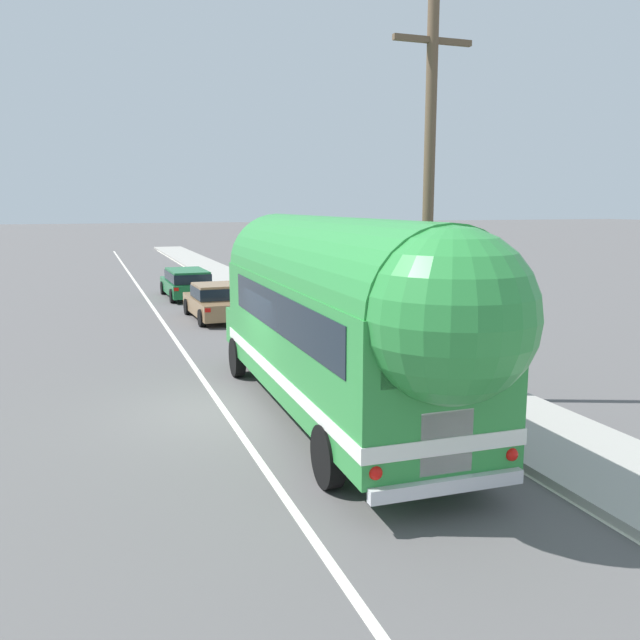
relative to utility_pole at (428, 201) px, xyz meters
The scene contains 7 objects.
ground_plane 6.28m from the utility_pole, behind, with size 300.00×300.00×0.00m, color #565454.
lane_markings 13.67m from the utility_pole, 101.40° to the left, with size 4.12×80.00×0.01m.
sidewalk_slab 11.57m from the utility_pole, 85.05° to the left, with size 2.67×90.00×0.15m, color #9E9B93.
utility_pole is the anchor object (origin of this frame).
painted_bus 3.40m from the utility_pole, 155.73° to the right, with size 2.78×11.68×4.12m.
car_lead 12.94m from the utility_pole, 101.07° to the left, with size 2.00×4.35×1.37m.
car_second 18.91m from the utility_pole, 98.01° to the left, with size 2.01×4.61×1.37m.
Camera 1 is at (-2.63, -13.50, 4.36)m, focal length 37.14 mm.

